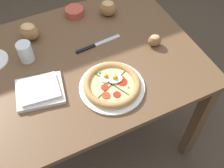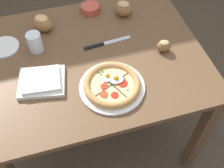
{
  "view_description": "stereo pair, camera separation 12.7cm",
  "coord_description": "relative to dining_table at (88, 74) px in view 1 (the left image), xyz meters",
  "views": [
    {
      "loc": [
        -0.3,
        -0.92,
        1.82
      ],
      "look_at": [
        0.04,
        -0.22,
        0.8
      ],
      "focal_mm": 45.0,
      "sensor_mm": 36.0,
      "label": 1
    },
    {
      "loc": [
        -0.18,
        -0.96,
        1.82
      ],
      "look_at": [
        0.04,
        -0.22,
        0.8
      ],
      "focal_mm": 45.0,
      "sensor_mm": 36.0,
      "label": 2
    }
  ],
  "objects": [
    {
      "name": "bread_piece_far",
      "position": [
        -0.21,
        0.26,
        0.17
      ],
      "size": [
        0.13,
        0.12,
        0.09
      ],
      "rotation": [
        0.0,
        0.0,
        2.54
      ],
      "color": "#A3703D",
      "rests_on": "dining_table"
    },
    {
      "name": "bread_piece_near",
      "position": [
        0.36,
        -0.06,
        0.15
      ],
      "size": [
        0.08,
        0.07,
        0.06
      ],
      "rotation": [
        0.0,
        0.0,
        2.86
      ],
      "color": "olive",
      "rests_on": "dining_table"
    },
    {
      "name": "napkin_folded",
      "position": [
        -0.27,
        -0.1,
        0.13
      ],
      "size": [
        0.24,
        0.22,
        0.04
      ],
      "rotation": [
        0.0,
        0.0,
        -0.19
      ],
      "color": "silver",
      "rests_on": "dining_table"
    },
    {
      "name": "ramekin_bowl",
      "position": [
        0.07,
        0.35,
        0.14
      ],
      "size": [
        0.11,
        0.11,
        0.04
      ],
      "color": "#C64C3D",
      "rests_on": "dining_table"
    },
    {
      "name": "bread_piece_mid",
      "position": [
        0.24,
        0.26,
        0.16
      ],
      "size": [
        0.12,
        0.12,
        0.09
      ],
      "rotation": [
        0.0,
        0.0,
        2.54
      ],
      "color": "olive",
      "rests_on": "dining_table"
    },
    {
      "name": "dining_table",
      "position": [
        0.0,
        0.0,
        0.0
      ],
      "size": [
        1.12,
        0.89,
        0.77
      ],
      "color": "brown",
      "rests_on": "ground_plane"
    },
    {
      "name": "knife_main",
      "position": [
        0.09,
        0.07,
        0.12
      ],
      "size": [
        0.26,
        0.04,
        0.01
      ],
      "rotation": [
        0.0,
        0.0,
        0.08
      ],
      "color": "silver",
      "rests_on": "dining_table"
    },
    {
      "name": "pizza",
      "position": [
        0.04,
        -0.22,
        0.14
      ],
      "size": [
        0.3,
        0.3,
        0.05
      ],
      "color": "white",
      "rests_on": "dining_table"
    },
    {
      "name": "ground_plane",
      "position": [
        0.0,
        0.0,
        -0.66
      ],
      "size": [
        12.0,
        12.0,
        0.0
      ],
      "primitive_type": "plane",
      "color": "brown"
    },
    {
      "name": "water_glass",
      "position": [
        -0.27,
        0.13,
        0.16
      ],
      "size": [
        0.07,
        0.07,
        0.1
      ],
      "color": "white",
      "rests_on": "dining_table"
    }
  ]
}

